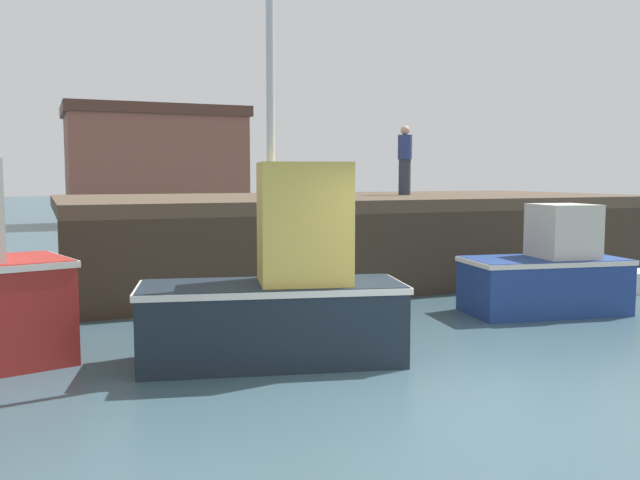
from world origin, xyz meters
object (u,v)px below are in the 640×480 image
(fishing_boat_near_right, at_px, (281,293))
(fishing_boat_mid, at_px, (548,273))
(rowboat, at_px, (618,283))
(dockworker, at_px, (405,160))

(fishing_boat_near_right, relative_size, fishing_boat_mid, 1.68)
(fishing_boat_mid, height_order, rowboat, fishing_boat_mid)
(fishing_boat_near_right, height_order, dockworker, fishing_boat_near_right)
(fishing_boat_near_right, bearing_deg, dockworker, 50.28)
(fishing_boat_mid, bearing_deg, rowboat, 21.18)
(dockworker, bearing_deg, rowboat, -59.14)
(rowboat, bearing_deg, fishing_boat_mid, -158.82)
(fishing_boat_near_right, bearing_deg, rowboat, 16.01)
(rowboat, height_order, dockworker, dockworker)
(dockworker, bearing_deg, fishing_boat_mid, -91.68)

